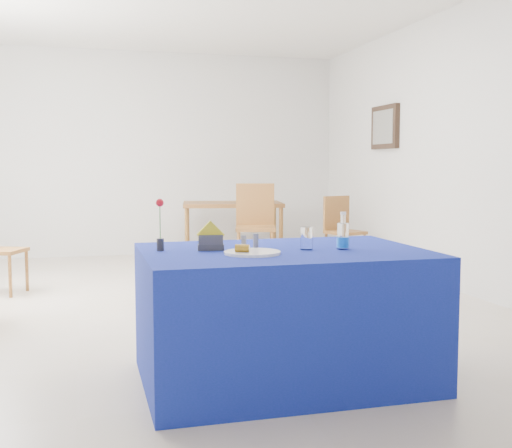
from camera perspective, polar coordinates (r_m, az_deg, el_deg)
The scene contains 16 objects.
floor at distance 5.74m, azimuth -4.20°, elevation -7.27°, with size 7.00×7.00×0.00m, color beige.
room_shell at distance 5.63m, azimuth -4.32°, elevation 10.39°, with size 7.00×7.00×7.00m.
picture_frame at distance 7.94m, azimuth 11.40°, elevation 8.44°, with size 0.06×0.64×0.52m, color black.
picture_art at distance 7.93m, azimuth 11.24°, elevation 8.45°, with size 0.02×0.52×0.40m, color #998C66.
plate at distance 3.49m, azimuth -0.33°, elevation -2.56°, with size 0.31×0.31×0.01m, color white.
drinking_glass at distance 3.68m, azimuth 4.53°, elevation -1.27°, with size 0.07×0.07×0.13m, color white.
salt_shaker at distance 3.74m, azimuth -0.02°, elevation -1.50°, with size 0.03×0.03×0.09m, color slate.
pepper_shaker at distance 3.64m, azimuth -1.09°, elevation -1.67°, with size 0.03×0.03×0.09m, color slate.
blue_table at distance 3.74m, azimuth 2.42°, elevation -8.07°, with size 1.60×1.10×0.76m.
water_bottle at distance 3.72m, azimuth 7.73°, elevation -1.14°, with size 0.07×0.07×0.21m.
napkin_holder at distance 3.64m, azimuth -4.05°, elevation -1.59°, with size 0.16×0.08×0.17m.
rose_vase at distance 3.64m, azimuth -8.52°, elevation -0.22°, with size 0.04×0.04×0.29m.
oak_table at distance 8.49m, azimuth -2.10°, elevation 1.42°, with size 1.41×1.03×0.76m.
chair_bg_left at distance 7.60m, azimuth -0.07°, elevation 0.34°, with size 0.56×0.56×1.03m.
chair_bg_right at distance 7.93m, azimuth 7.59°, elevation -0.18°, with size 0.48×0.48×0.87m.
banana_pieces at distance 3.46m, azimuth -1.21°, elevation -2.16°, with size 0.09×0.07×0.04m.
Camera 1 is at (-1.05, -5.51, 1.24)m, focal length 45.00 mm.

